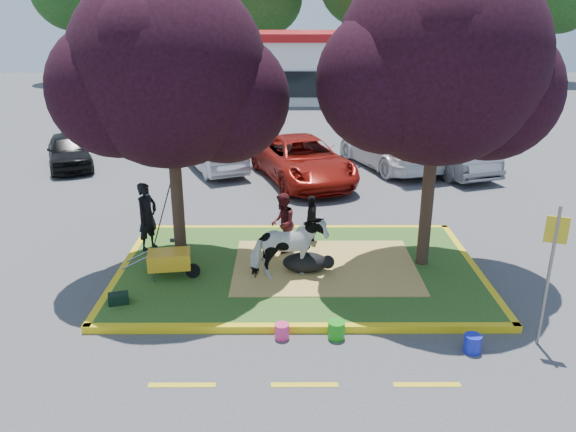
{
  "coord_description": "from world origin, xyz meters",
  "views": [
    {
      "loc": [
        -0.29,
        -11.83,
        5.73
      ],
      "look_at": [
        -0.26,
        0.5,
        1.21
      ],
      "focal_mm": 35.0,
      "sensor_mm": 36.0,
      "label": 1
    }
  ],
  "objects_px": {
    "car_black": "(69,150)",
    "car_silver": "(213,152)",
    "wheelbarrow": "(170,260)",
    "sign_post": "(551,261)",
    "cow": "(288,248)",
    "bucket_blue": "(472,343)",
    "bucket_green": "(336,330)",
    "handler": "(147,216)",
    "calf": "(305,262)",
    "bucket_pink": "(282,331)"
  },
  "relations": [
    {
      "from": "car_black",
      "to": "car_silver",
      "type": "relative_size",
      "value": 0.9
    },
    {
      "from": "wheelbarrow",
      "to": "sign_post",
      "type": "height_order",
      "value": "sign_post"
    },
    {
      "from": "cow",
      "to": "wheelbarrow",
      "type": "distance_m",
      "value": 2.63
    },
    {
      "from": "bucket_blue",
      "to": "car_black",
      "type": "xyz_separation_m",
      "value": [
        -11.72,
        12.67,
        0.49
      ]
    },
    {
      "from": "bucket_green",
      "to": "car_silver",
      "type": "bearing_deg",
      "value": 107.41
    },
    {
      "from": "cow",
      "to": "bucket_blue",
      "type": "bearing_deg",
      "value": -148.26
    },
    {
      "from": "handler",
      "to": "bucket_blue",
      "type": "relative_size",
      "value": 5.17
    },
    {
      "from": "calf",
      "to": "car_black",
      "type": "relative_size",
      "value": 0.27
    },
    {
      "from": "calf",
      "to": "handler",
      "type": "bearing_deg",
      "value": 175.77
    },
    {
      "from": "sign_post",
      "to": "bucket_pink",
      "type": "distance_m",
      "value": 4.92
    },
    {
      "from": "bucket_blue",
      "to": "handler",
      "type": "bearing_deg",
      "value": 147.35
    },
    {
      "from": "bucket_pink",
      "to": "bucket_green",
      "type": "bearing_deg",
      "value": 0.0
    },
    {
      "from": "handler",
      "to": "car_black",
      "type": "relative_size",
      "value": 0.44
    },
    {
      "from": "calf",
      "to": "wheelbarrow",
      "type": "xyz_separation_m",
      "value": [
        -3.0,
        -0.31,
        0.2
      ]
    },
    {
      "from": "bucket_pink",
      "to": "handler",
      "type": "bearing_deg",
      "value": 130.74
    },
    {
      "from": "sign_post",
      "to": "car_silver",
      "type": "bearing_deg",
      "value": 142.47
    },
    {
      "from": "bucket_green",
      "to": "bucket_blue",
      "type": "distance_m",
      "value": 2.43
    },
    {
      "from": "bucket_blue",
      "to": "cow",
      "type": "bearing_deg",
      "value": 140.46
    },
    {
      "from": "sign_post",
      "to": "car_silver",
      "type": "relative_size",
      "value": 0.63
    },
    {
      "from": "bucket_blue",
      "to": "bucket_pink",
      "type": "bearing_deg",
      "value": 172.46
    },
    {
      "from": "bucket_green",
      "to": "car_black",
      "type": "distance_m",
      "value": 15.39
    },
    {
      "from": "handler",
      "to": "bucket_green",
      "type": "xyz_separation_m",
      "value": [
        4.33,
        -3.86,
        -0.83
      ]
    },
    {
      "from": "handler",
      "to": "wheelbarrow",
      "type": "bearing_deg",
      "value": -126.05
    },
    {
      "from": "cow",
      "to": "handler",
      "type": "bearing_deg",
      "value": 46.32
    },
    {
      "from": "cow",
      "to": "wheelbarrow",
      "type": "relative_size",
      "value": 0.99
    },
    {
      "from": "cow",
      "to": "bucket_pink",
      "type": "relative_size",
      "value": 5.66
    },
    {
      "from": "calf",
      "to": "sign_post",
      "type": "distance_m",
      "value": 5.14
    },
    {
      "from": "handler",
      "to": "car_black",
      "type": "xyz_separation_m",
      "value": [
        -5.0,
        8.37,
        -0.35
      ]
    },
    {
      "from": "handler",
      "to": "calf",
      "type": "bearing_deg",
      "value": -82.18
    },
    {
      "from": "handler",
      "to": "bucket_pink",
      "type": "relative_size",
      "value": 5.87
    },
    {
      "from": "wheelbarrow",
      "to": "calf",
      "type": "bearing_deg",
      "value": -2.56
    },
    {
      "from": "calf",
      "to": "cow",
      "type": "bearing_deg",
      "value": -129.17
    },
    {
      "from": "cow",
      "to": "calf",
      "type": "bearing_deg",
      "value": -72.62
    },
    {
      "from": "wheelbarrow",
      "to": "bucket_pink",
      "type": "distance_m",
      "value": 3.37
    },
    {
      "from": "calf",
      "to": "bucket_blue",
      "type": "xyz_separation_m",
      "value": [
        2.88,
        -2.99,
        -0.21
      ]
    },
    {
      "from": "sign_post",
      "to": "car_silver",
      "type": "xyz_separation_m",
      "value": [
        -7.36,
        11.98,
        -0.95
      ]
    },
    {
      "from": "calf",
      "to": "handler",
      "type": "height_order",
      "value": "handler"
    },
    {
      "from": "wheelbarrow",
      "to": "car_silver",
      "type": "height_order",
      "value": "car_silver"
    },
    {
      "from": "car_black",
      "to": "cow",
      "type": "bearing_deg",
      "value": -72.31
    },
    {
      "from": "wheelbarrow",
      "to": "car_silver",
      "type": "bearing_deg",
      "value": 82.75
    },
    {
      "from": "bucket_green",
      "to": "car_silver",
      "type": "height_order",
      "value": "car_silver"
    },
    {
      "from": "bucket_blue",
      "to": "car_black",
      "type": "height_order",
      "value": "car_black"
    },
    {
      "from": "sign_post",
      "to": "bucket_blue",
      "type": "xyz_separation_m",
      "value": [
        -1.28,
        -0.26,
        -1.49
      ]
    },
    {
      "from": "cow",
      "to": "wheelbarrow",
      "type": "height_order",
      "value": "cow"
    },
    {
      "from": "bucket_pink",
      "to": "car_silver",
      "type": "bearing_deg",
      "value": 102.84
    },
    {
      "from": "cow",
      "to": "bucket_green",
      "type": "height_order",
      "value": "cow"
    },
    {
      "from": "calf",
      "to": "handler",
      "type": "xyz_separation_m",
      "value": [
        -3.84,
        1.32,
        0.63
      ]
    },
    {
      "from": "bucket_green",
      "to": "car_black",
      "type": "bearing_deg",
      "value": 127.36
    },
    {
      "from": "calf",
      "to": "bucket_blue",
      "type": "relative_size",
      "value": 3.14
    },
    {
      "from": "handler",
      "to": "sign_post",
      "type": "height_order",
      "value": "sign_post"
    }
  ]
}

